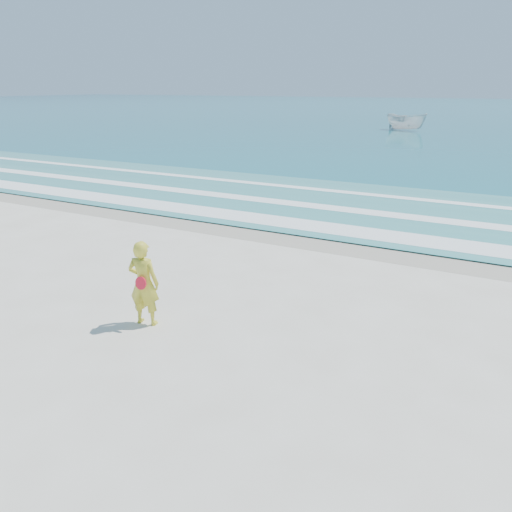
% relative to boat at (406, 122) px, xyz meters
% --- Properties ---
extents(ground, '(400.00, 400.00, 0.00)m').
position_rel_boat_xyz_m(ground, '(6.38, -51.67, -0.99)').
color(ground, silver).
rests_on(ground, ground).
extents(wet_sand, '(400.00, 2.40, 0.00)m').
position_rel_boat_xyz_m(wet_sand, '(6.38, -42.67, -0.99)').
color(wet_sand, '#B2A893').
rests_on(wet_sand, ground).
extents(ocean, '(400.00, 190.00, 0.04)m').
position_rel_boat_xyz_m(ocean, '(6.38, 53.33, -0.97)').
color(ocean, '#19727F').
rests_on(ocean, ground).
extents(shallow, '(400.00, 10.00, 0.01)m').
position_rel_boat_xyz_m(shallow, '(6.38, -37.67, -0.94)').
color(shallow, '#59B7AD').
rests_on(shallow, ocean).
extents(foam_near, '(400.00, 1.40, 0.01)m').
position_rel_boat_xyz_m(foam_near, '(6.38, -41.37, -0.94)').
color(foam_near, white).
rests_on(foam_near, shallow).
extents(foam_mid, '(400.00, 0.90, 0.01)m').
position_rel_boat_xyz_m(foam_mid, '(6.38, -38.47, -0.94)').
color(foam_mid, white).
rests_on(foam_mid, shallow).
extents(foam_far, '(400.00, 0.60, 0.01)m').
position_rel_boat_xyz_m(foam_far, '(6.38, -35.17, -0.94)').
color(foam_far, white).
rests_on(foam_far, shallow).
extents(boat, '(5.24, 3.54, 1.90)m').
position_rel_boat_xyz_m(boat, '(0.00, 0.00, 0.00)').
color(boat, silver).
rests_on(boat, ocean).
extents(woman, '(0.74, 0.56, 1.83)m').
position_rel_boat_xyz_m(woman, '(5.30, -50.05, -0.07)').
color(woman, gold).
rests_on(woman, ground).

